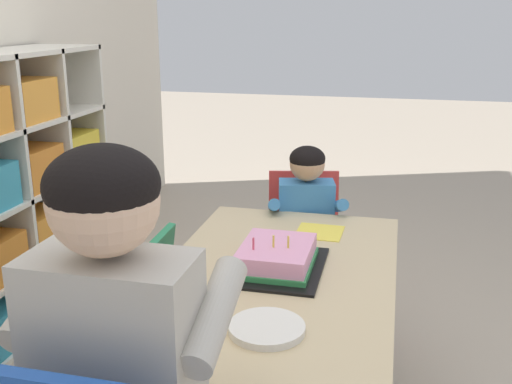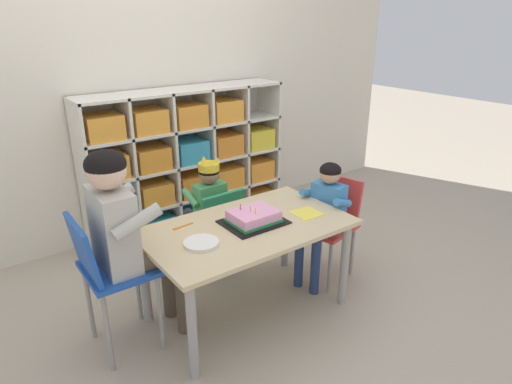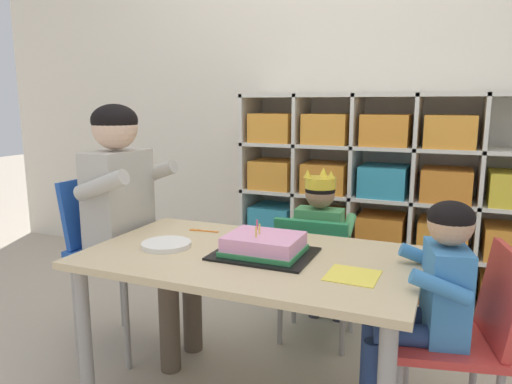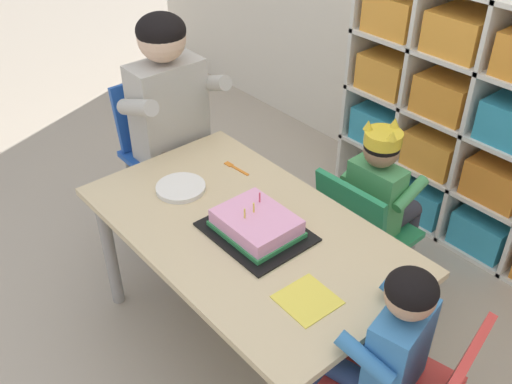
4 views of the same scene
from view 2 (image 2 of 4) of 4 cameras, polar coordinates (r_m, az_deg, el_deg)
The scene contains 14 objects.
ground at distance 2.78m, azimuth -1.05°, elevation -14.90°, with size 16.00×16.00×0.00m, color tan.
classroom_back_wall at distance 3.53m, azimuth -15.78°, elevation 18.29°, with size 5.33×0.10×2.99m, color beige.
storage_cubby_shelf at distance 3.62m, azimuth -8.72°, elevation 3.49°, with size 1.64×0.33×1.14m.
activity_table at distance 2.52m, azimuth -1.13°, elevation -5.80°, with size 1.15×0.67×0.57m.
classroom_chair_blue at distance 3.01m, azimuth -5.14°, elevation -4.03°, with size 0.35×0.32×0.61m.
child_with_crown at distance 3.03m, azimuth -6.31°, elevation -1.01°, with size 0.30×0.31×0.80m.
classroom_chair_adult_side at distance 2.37m, azimuth -18.49°, elevation -9.28°, with size 0.36×0.37×0.77m.
adult_helper_seated at distance 2.31m, azimuth -16.22°, elevation -4.27°, with size 0.44×0.41×1.09m.
classroom_chair_guest_side at distance 2.99m, azimuth 9.66°, elevation -3.58°, with size 0.41×0.38×0.67m.
guest_at_table_side at distance 2.86m, azimuth 8.68°, elevation -2.13°, with size 0.33×0.33×0.81m.
birthday_cake_on_tray at distance 2.50m, azimuth -0.32°, elevation -3.31°, with size 0.34×0.27×0.11m.
paper_plate_stack at distance 2.30m, azimuth -7.02°, elevation -6.50°, with size 0.18×0.18×0.02m, color white.
paper_napkin_square at distance 2.65m, azimuth 6.52°, elevation -2.71°, with size 0.15×0.15×0.00m, color #F4DB4C.
fork_by_napkin at distance 2.50m, azimuth -9.49°, elevation -4.39°, with size 0.13×0.03×0.00m.
Camera 2 is at (-1.28, -1.83, 1.66)m, focal length 31.28 mm.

